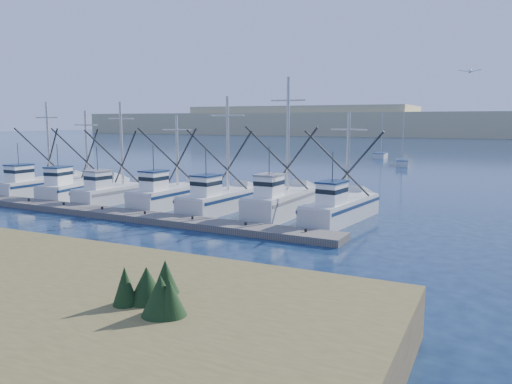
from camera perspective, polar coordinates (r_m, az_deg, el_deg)
ground at (r=26.04m, az=-7.21°, el=-7.19°), size 500.00×500.00×0.00m
floating_dock at (r=36.79m, az=-14.94°, el=-2.50°), size 32.76×3.36×0.44m
dune_ridge at (r=231.41m, az=22.65°, el=7.16°), size 360.00×60.00×10.00m
trawler_fleet at (r=40.40m, az=-10.11°, el=-0.35°), size 32.18×8.64×9.96m
sailboat_near at (r=78.68m, az=16.32°, el=3.26°), size 2.57×5.53×8.10m
sailboat_far at (r=93.45m, az=14.06°, el=4.08°), size 2.07×4.94×8.10m
flying_gull at (r=31.53m, az=23.26°, el=12.59°), size 1.22×0.22×0.22m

